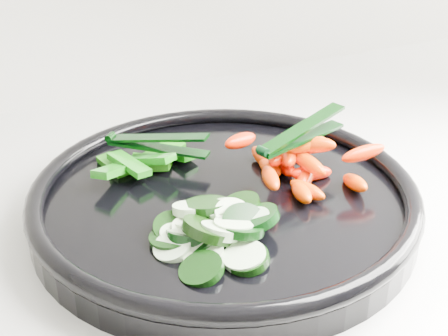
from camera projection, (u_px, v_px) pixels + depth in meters
name	position (u px, v px, depth m)	size (l,w,h in m)	color
veggie_tray	(224.00, 199.00, 0.60)	(0.40, 0.40, 0.04)	black
cucumber_pile	(211.00, 232.00, 0.53)	(0.13, 0.13, 0.04)	black
carrot_pile	(298.00, 161.00, 0.63)	(0.14, 0.16, 0.05)	red
pepper_pile	(144.00, 161.00, 0.65)	(0.12, 0.08, 0.04)	#0D6509
tong_carrot	(300.00, 134.00, 0.61)	(0.11, 0.05, 0.02)	black
tong_pepper	(155.00, 142.00, 0.65)	(0.09, 0.09, 0.02)	black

